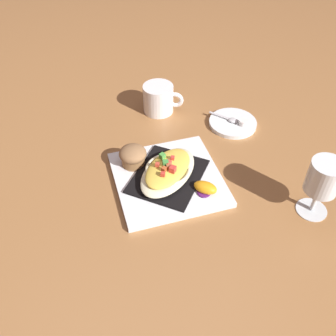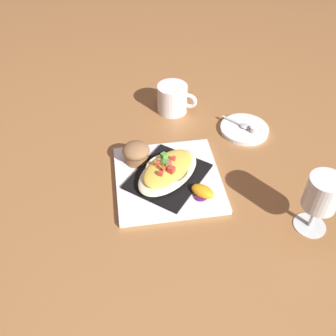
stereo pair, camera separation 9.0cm
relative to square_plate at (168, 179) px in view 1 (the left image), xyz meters
name	(u,v)px [view 1 (the left image)]	position (x,y,z in m)	size (l,w,h in m)	color
ground_plane	(168,181)	(0.00, 0.00, -0.01)	(2.60, 2.60, 0.00)	#9A673B
square_plate	(168,179)	(0.00, 0.00, 0.00)	(0.25, 0.25, 0.01)	white
folded_napkin	(168,176)	(0.00, 0.00, 0.01)	(0.18, 0.15, 0.01)	black
gratin_dish	(168,170)	(0.00, 0.00, 0.03)	(0.19, 0.21, 0.05)	beige
muffin	(133,156)	(0.08, -0.06, 0.03)	(0.07, 0.07, 0.05)	olive
orange_garnish	(205,188)	(-0.08, 0.06, 0.02)	(0.06, 0.06, 0.02)	#52195F
coffee_mug	(159,100)	(-0.01, -0.29, 0.03)	(0.12, 0.09, 0.08)	white
stemmed_glass	(323,180)	(-0.31, 0.13, 0.09)	(0.07, 0.07, 0.14)	white
creamer_saucer	(233,123)	(-0.21, -0.20, 0.00)	(0.13, 0.13, 0.01)	white
spoon	(231,120)	(-0.21, -0.20, 0.01)	(0.08, 0.07, 0.01)	silver
creamer_cup_0	(243,123)	(-0.23, -0.18, 0.01)	(0.02, 0.02, 0.02)	white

